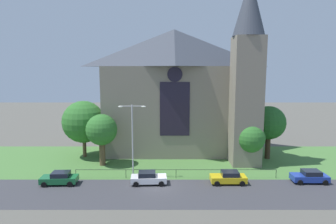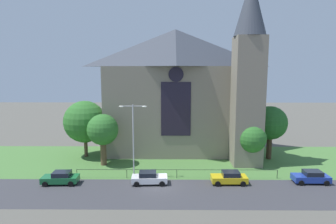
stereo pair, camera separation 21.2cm
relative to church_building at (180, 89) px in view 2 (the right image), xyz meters
The scene contains 14 objects.
ground 12.08m from the church_building, 115.04° to the right, with size 160.00×160.00×0.00m, color #56544C.
road_asphalt 20.69m from the church_building, 98.61° to the right, with size 120.00×8.00×0.01m, color #38383D.
grass_verge 13.15m from the church_building, 109.12° to the right, with size 120.00×20.00×0.01m, color #477538.
church_building is the anchor object (origin of this frame).
iron_railing 16.22m from the church_building, 93.34° to the right, with size 25.13×0.07×1.13m.
tree_left_near 14.68m from the church_building, 144.02° to the right, with size 4.39×4.39×7.33m.
tree_left_far 16.03m from the church_building, 165.02° to the right, with size 6.46×6.46×8.77m.
tree_right_near 14.30m from the church_building, 40.82° to the right, with size 4.15×4.15×6.08m.
tree_right_far 15.07m from the church_building, 19.82° to the right, with size 5.05×5.05×8.08m.
streetlamp_near 15.36m from the church_building, 114.66° to the right, with size 3.37×0.26×9.31m.
parked_car_green 23.16m from the church_building, 133.79° to the right, with size 4.27×2.17×1.51m.
parked_car_white 18.35m from the church_building, 105.19° to the right, with size 4.28×2.19×1.51m.
parked_car_yellow 18.58m from the church_building, 70.04° to the right, with size 4.22×2.05×1.51m.
parked_car_blue 23.24m from the church_building, 43.82° to the right, with size 4.22×2.07×1.51m.
Camera 2 is at (1.13, -32.97, 13.41)m, focal length 31.60 mm.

